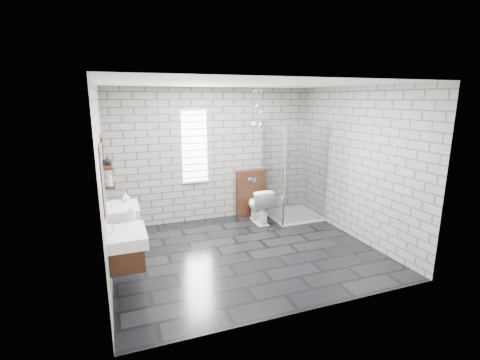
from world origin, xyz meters
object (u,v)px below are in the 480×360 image
toilet (259,205)px  vanity_right (120,212)px  cistern_panel (250,193)px  vanity_left (124,238)px  shower_enclosure (292,196)px

toilet → vanity_right: bearing=16.5°
vanity_right → toilet: vanity_right is taller
vanity_right → cistern_panel: vanity_right is taller
vanity_left → shower_enclosure: 3.86m
vanity_left → cistern_panel: (2.68, 2.31, -0.26)m
shower_enclosure → toilet: size_ratio=2.83×
vanity_right → shower_enclosure: shower_enclosure is taller
toilet → vanity_left: bearing=35.9°
vanity_right → shower_enclosure: size_ratio=0.77×
vanity_left → cistern_panel: bearing=40.8°
shower_enclosure → toilet: shower_enclosure is taller
vanity_left → toilet: bearing=34.6°
vanity_right → toilet: bearing=15.1°
cistern_panel → toilet: 0.49m
cistern_panel → toilet: cistern_panel is taller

